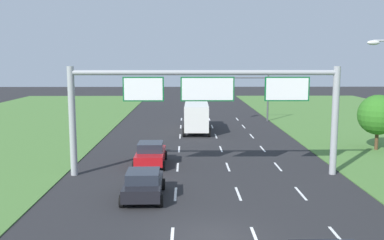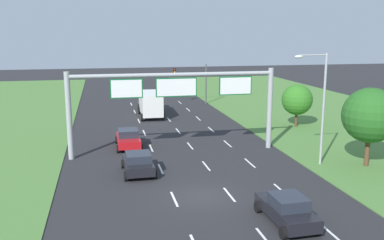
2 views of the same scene
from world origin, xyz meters
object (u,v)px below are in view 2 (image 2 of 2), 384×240
object	(u,v)px
traffic_light_mast	(193,77)
car_lead_silver	(287,209)
car_mid_lane	(128,138)
box_truck	(150,102)
street_lamp	(319,99)
sign_gantry	(176,95)
roadside_tree_near	(370,115)
roadside_tree_mid	(297,100)
car_near_red	(138,163)

from	to	relation	value
traffic_light_mast	car_lead_silver	bearing A→B (deg)	-94.78
car_mid_lane	box_truck	xyz separation A→B (m)	(3.59, 14.32, 0.82)
car_lead_silver	street_lamp	bearing A→B (deg)	52.84
sign_gantry	street_lamp	bearing A→B (deg)	-29.47
sign_gantry	box_truck	bearing A→B (deg)	90.89
roadside_tree_near	car_lead_silver	bearing A→B (deg)	-141.77
car_lead_silver	traffic_light_mast	size ratio (longest dim) A/B	0.79
roadside_tree_mid	street_lamp	bearing A→B (deg)	-109.31
box_truck	street_lamp	size ratio (longest dim) A/B	0.96
car_mid_lane	roadside_tree_near	distance (m)	19.88
car_lead_silver	roadside_tree_near	size ratio (longest dim) A/B	0.74
car_lead_silver	box_truck	xyz separation A→B (m)	(-3.60, 31.60, 0.83)
roadside_tree_near	car_mid_lane	bearing A→B (deg)	151.56
traffic_light_mast	street_lamp	distance (m)	29.82
traffic_light_mast	street_lamp	size ratio (longest dim) A/B	0.66
street_lamp	sign_gantry	bearing A→B (deg)	150.53
sign_gantry	car_lead_silver	bearing A→B (deg)	-77.15
car_near_red	sign_gantry	distance (m)	7.26
car_lead_silver	sign_gantry	bearing A→B (deg)	101.31
car_mid_lane	roadside_tree_mid	xyz separation A→B (m)	(18.18, 4.64, 2.14)
roadside_tree_mid	traffic_light_mast	bearing A→B (deg)	114.84
traffic_light_mast	roadside_tree_near	size ratio (longest dim) A/B	0.93
car_mid_lane	roadside_tree_mid	distance (m)	18.89
traffic_light_mast	roadside_tree_near	xyz separation A→B (m)	(6.83, -30.74, 0.08)
car_near_red	box_truck	world-z (taller)	box_truck
car_lead_silver	roadside_tree_mid	xyz separation A→B (m)	(10.99, 21.91, 2.15)
traffic_light_mast	street_lamp	bearing A→B (deg)	-83.73
sign_gantry	car_mid_lane	bearing A→B (deg)	145.35
car_lead_silver	sign_gantry	distance (m)	15.55
car_lead_silver	roadside_tree_near	bearing A→B (deg)	36.68
car_lead_silver	roadside_tree_near	world-z (taller)	roadside_tree_near
sign_gantry	roadside_tree_near	distance (m)	15.00
car_lead_silver	car_mid_lane	distance (m)	18.71
car_lead_silver	sign_gantry	world-z (taller)	sign_gantry
street_lamp	roadside_tree_mid	distance (m)	13.79
box_truck	street_lamp	distance (m)	24.93
car_mid_lane	roadside_tree_mid	world-z (taller)	roadside_tree_mid
roadside_tree_mid	box_truck	bearing A→B (deg)	146.42
car_near_red	street_lamp	xyz separation A→B (m)	(13.46, -0.84, 4.29)
roadside_tree_near	roadside_tree_mid	xyz separation A→B (m)	(0.93, 13.98, -1.00)
car_mid_lane	box_truck	distance (m)	14.79
car_lead_silver	box_truck	bearing A→B (deg)	94.95
box_truck	roadside_tree_near	xyz separation A→B (m)	(13.66, -23.67, 2.32)
car_lead_silver	street_lamp	size ratio (longest dim) A/B	0.52
car_mid_lane	street_lamp	bearing A→B (deg)	-31.06
car_near_red	roadside_tree_mid	xyz separation A→B (m)	(17.96, 12.02, 2.16)
sign_gantry	traffic_light_mast	size ratio (longest dim) A/B	3.08
roadside_tree_near	roadside_tree_mid	size ratio (longest dim) A/B	1.31
car_near_red	street_lamp	bearing A→B (deg)	-4.51
traffic_light_mast	car_near_red	bearing A→B (deg)	-109.52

